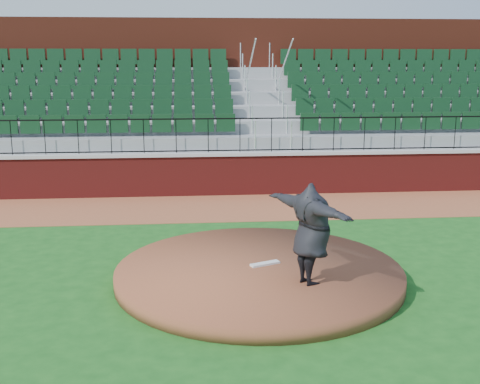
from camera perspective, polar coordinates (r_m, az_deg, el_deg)
ground at (r=11.64m, az=0.64°, el=-7.87°), size 90.00×90.00×0.00m
warning_track at (r=16.79m, az=-1.14°, el=-1.42°), size 34.00×3.20×0.01m
field_wall at (r=18.22m, az=-1.49°, el=1.61°), size 34.00×0.35×1.20m
wall_cap at (r=18.11m, az=-1.50°, el=3.63°), size 34.00×0.45×0.10m
wall_railing at (r=18.03m, az=-1.51°, el=5.36°), size 34.00×0.05×1.00m
seating_stands at (r=20.68m, az=-1.98°, el=7.68°), size 34.00×5.10×4.60m
concourse_wall at (r=23.44m, az=-2.35°, el=9.36°), size 34.00×0.50×5.50m
pitchers_mound at (r=11.38m, az=1.79°, el=-7.70°), size 5.33×5.33×0.25m
pitching_rubber at (r=11.47m, az=2.38°, el=-6.78°), size 0.59×0.36×0.04m
pitcher at (r=10.35m, az=6.73°, el=-3.95°), size 1.51×2.22×1.78m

